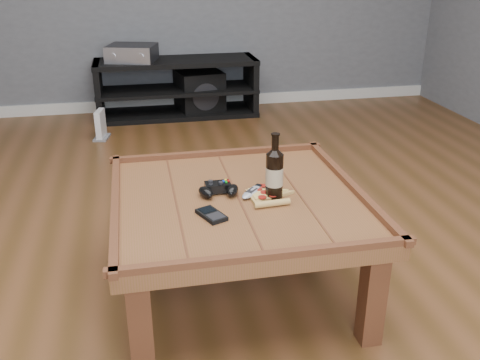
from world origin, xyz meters
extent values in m
plane|color=#4D3016|center=(0.00, 0.00, 0.00)|extent=(6.00, 6.00, 0.00)
cube|color=silver|center=(0.00, 2.99, 0.05)|extent=(5.00, 0.02, 0.10)
cube|color=brown|center=(0.00, 0.00, 0.42)|extent=(1.00, 1.00, 0.06)
cube|color=#482113|center=(-0.42, -0.42, 0.20)|extent=(0.08, 0.08, 0.39)
cube|color=#482113|center=(0.42, -0.42, 0.20)|extent=(0.08, 0.08, 0.39)
cube|color=#482113|center=(-0.42, 0.42, 0.20)|extent=(0.08, 0.08, 0.39)
cube|color=#482113|center=(0.42, 0.42, 0.20)|extent=(0.08, 0.08, 0.39)
cube|color=#482113|center=(0.00, 0.48, 0.46)|extent=(1.03, 0.03, 0.03)
cube|color=#482113|center=(0.00, -0.48, 0.46)|extent=(1.03, 0.03, 0.03)
cube|color=#482113|center=(0.48, 0.00, 0.46)|extent=(0.03, 1.03, 0.03)
cube|color=#482113|center=(-0.48, 0.00, 0.46)|extent=(0.03, 1.03, 0.03)
cube|color=black|center=(0.00, 2.75, 0.48)|extent=(1.40, 0.45, 0.04)
cube|color=black|center=(0.00, 2.75, 0.23)|extent=(1.40, 0.45, 0.03)
cube|color=black|center=(0.00, 2.75, 0.02)|extent=(1.40, 0.45, 0.04)
cube|color=black|center=(-0.67, 2.75, 0.25)|extent=(0.05, 0.44, 0.50)
cube|color=black|center=(0.67, 2.75, 0.25)|extent=(0.05, 0.44, 0.50)
cylinder|color=black|center=(0.14, -0.03, 0.54)|extent=(0.07, 0.07, 0.18)
cone|color=black|center=(0.14, -0.03, 0.65)|extent=(0.07, 0.07, 0.03)
cylinder|color=black|center=(0.14, -0.03, 0.68)|extent=(0.03, 0.03, 0.07)
cylinder|color=black|center=(0.14, -0.03, 0.72)|extent=(0.03, 0.03, 0.01)
cylinder|color=tan|center=(0.14, -0.03, 0.54)|extent=(0.07, 0.07, 0.08)
cube|color=black|center=(-0.07, 0.06, 0.47)|extent=(0.10, 0.06, 0.03)
ellipsoid|color=black|center=(-0.13, 0.02, 0.47)|extent=(0.08, 0.10, 0.04)
ellipsoid|color=black|center=(-0.02, 0.02, 0.47)|extent=(0.08, 0.10, 0.04)
cylinder|color=black|center=(-0.10, 0.07, 0.50)|extent=(0.02, 0.02, 0.01)
cylinder|color=black|center=(-0.06, 0.05, 0.50)|extent=(0.02, 0.02, 0.01)
cylinder|color=yellow|center=(-0.04, 0.08, 0.49)|extent=(0.01, 0.01, 0.01)
cylinder|color=red|center=(-0.03, 0.07, 0.49)|extent=(0.01, 0.01, 0.01)
cylinder|color=#0C33CC|center=(-0.05, 0.07, 0.49)|extent=(0.01, 0.01, 0.01)
cylinder|color=#0C9919|center=(-0.04, 0.06, 0.49)|extent=(0.01, 0.01, 0.01)
cylinder|color=tan|center=(0.11, -0.12, 0.46)|extent=(0.14, 0.04, 0.03)
cylinder|color=maroon|center=(0.09, -0.06, 0.47)|extent=(0.03, 0.03, 0.00)
cylinder|color=maroon|center=(0.13, -0.06, 0.47)|extent=(0.03, 0.03, 0.00)
cylinder|color=maroon|center=(0.11, -0.02, 0.47)|extent=(0.03, 0.03, 0.00)
cylinder|color=maroon|center=(0.09, 0.02, 0.47)|extent=(0.03, 0.03, 0.00)
cylinder|color=maroon|center=(0.11, 0.04, 0.47)|extent=(0.03, 0.03, 0.00)
cube|color=black|center=(-0.13, -0.15, 0.46)|extent=(0.11, 0.14, 0.02)
cube|color=black|center=(-0.14, -0.13, 0.47)|extent=(0.07, 0.07, 0.00)
cube|color=black|center=(-0.12, -0.18, 0.47)|extent=(0.07, 0.07, 0.00)
ellipsoid|color=#9599A2|center=(0.07, 0.01, 0.46)|extent=(0.15, 0.15, 0.02)
cube|color=black|center=(0.10, 0.05, 0.47)|extent=(0.03, 0.03, 0.00)
cube|color=black|center=(0.06, 0.00, 0.47)|extent=(0.06, 0.06, 0.00)
cube|color=black|center=(-0.37, 2.75, 0.57)|extent=(0.46, 0.42, 0.14)
cube|color=silver|center=(-0.41, 2.60, 0.57)|extent=(0.38, 0.12, 0.14)
cylinder|color=silver|center=(-0.53, 2.63, 0.57)|extent=(0.05, 0.03, 0.05)
cylinder|color=silver|center=(-0.30, 2.56, 0.57)|extent=(0.05, 0.03, 0.05)
cube|color=black|center=(0.20, 2.80, 0.19)|extent=(0.44, 0.44, 0.38)
cylinder|color=black|center=(0.24, 2.61, 0.19)|extent=(0.24, 0.05, 0.24)
cube|color=slate|center=(-0.65, 2.22, 0.01)|extent=(0.14, 0.20, 0.02)
cube|color=white|center=(-0.65, 2.22, 0.12)|extent=(0.08, 0.17, 0.21)
camera|label=1|loc=(-0.38, -1.92, 1.37)|focal=40.00mm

